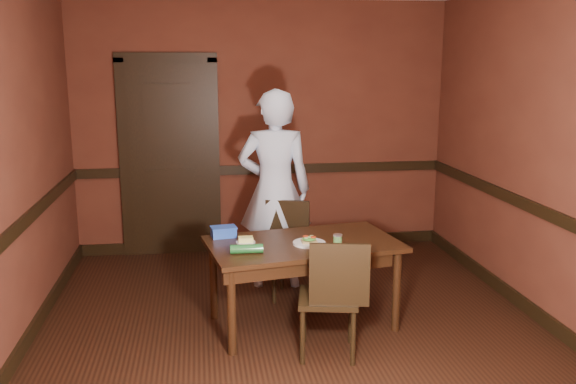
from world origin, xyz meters
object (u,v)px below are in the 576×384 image
object	(u,v)px
chair_near	(328,296)
person	(275,190)
chair_far	(297,252)
food_tub	(224,232)
dining_table	(303,283)
sandwich_plate	(309,242)
cheese_saucer	(246,240)
sauce_jar	(338,240)

from	to	relation	value
chair_near	person	xyz separation A→B (m)	(-0.20, 1.42, 0.48)
chair_far	food_tub	size ratio (longest dim) A/B	3.86
person	food_tub	world-z (taller)	person
dining_table	person	world-z (taller)	person
sandwich_plate	food_tub	size ratio (longest dim) A/B	1.14
person	cheese_saucer	world-z (taller)	person
sauce_jar	cheese_saucer	size ratio (longest dim) A/B	0.56
cheese_saucer	chair_far	bearing A→B (deg)	47.43
chair_far	sandwich_plate	xyz separation A→B (m)	(-0.01, -0.64, 0.28)
cheese_saucer	chair_near	bearing A→B (deg)	-45.71
dining_table	sandwich_plate	size ratio (longest dim) A/B	5.84
chair_far	sauce_jar	size ratio (longest dim) A/B	10.07
dining_table	sauce_jar	xyz separation A→B (m)	(0.25, -0.12, 0.39)
sandwich_plate	food_tub	bearing A→B (deg)	155.44
chair_far	cheese_saucer	bearing A→B (deg)	-113.49
chair_near	food_tub	xyz separation A→B (m)	(-0.70, 0.74, 0.29)
chair_far	person	bearing A→B (deg)	132.67
chair_far	chair_near	size ratio (longest dim) A/B	0.97
sandwich_plate	sauce_jar	world-z (taller)	sauce_jar
sandwich_plate	cheese_saucer	size ratio (longest dim) A/B	1.67
dining_table	chair_near	bearing A→B (deg)	-89.32
sandwich_plate	chair_near	bearing A→B (deg)	-82.62
dining_table	chair_near	size ratio (longest dim) A/B	1.67
sauce_jar	food_tub	size ratio (longest dim) A/B	0.38
person	sandwich_plate	distance (m)	1.01
chair_far	sauce_jar	xyz separation A→B (m)	(0.21, -0.69, 0.30)
dining_table	food_tub	size ratio (longest dim) A/B	6.66
dining_table	cheese_saucer	size ratio (longest dim) A/B	9.75
chair_near	sauce_jar	xyz separation A→B (m)	(0.15, 0.39, 0.29)
chair_near	sauce_jar	world-z (taller)	chair_near
sauce_jar	food_tub	xyz separation A→B (m)	(-0.85, 0.35, 0.00)
sauce_jar	chair_far	bearing A→B (deg)	106.65
dining_table	chair_near	xyz separation A→B (m)	(0.09, -0.51, 0.09)
sandwich_plate	person	bearing A→B (deg)	98.36
cheese_saucer	food_tub	xyz separation A→B (m)	(-0.16, 0.19, 0.02)
chair_near	sauce_jar	bearing A→B (deg)	-100.01
cheese_saucer	food_tub	distance (m)	0.25
person	cheese_saucer	xyz separation A→B (m)	(-0.34, -0.87, -0.21)
sauce_jar	food_tub	world-z (taller)	same
dining_table	person	bearing A→B (deg)	87.21
dining_table	person	size ratio (longest dim) A/B	0.80
person	sandwich_plate	world-z (taller)	person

